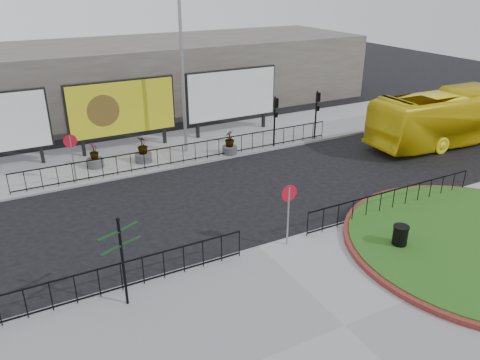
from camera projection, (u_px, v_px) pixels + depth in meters
ground at (259, 248)px, 17.78m from camera, size 90.00×90.00×0.00m
pavement_near at (344, 327)px, 13.72m from camera, size 30.00×10.00×0.12m
pavement_far at (156, 151)px, 27.45m from camera, size 44.00×6.00×0.12m
railing_near_left at (99, 283)px, 14.69m from camera, size 10.00×0.10×1.10m
railing_near_right at (393, 200)px, 20.07m from camera, size 9.00×0.10×1.10m
railing_far at (189, 153)px, 25.46m from camera, size 18.00×0.10×1.10m
speed_sign_far at (71, 148)px, 22.46m from camera, size 0.64×0.07×2.47m
speed_sign_near at (289, 202)px, 17.12m from camera, size 0.64×0.07×2.47m
billboard_mid at (122, 108)px, 26.57m from camera, size 6.20×0.31×4.10m
billboard_right at (232, 95)px, 29.59m from camera, size 6.20×0.31×4.10m
lamp_post at (182, 70)px, 25.38m from camera, size 0.74×0.18×9.23m
signal_pole_a at (275, 114)px, 27.28m from camera, size 0.22×0.26×3.00m
signal_pole_b at (317, 108)px, 28.58m from camera, size 0.22×0.26×3.00m
building_backdrop at (110, 79)px, 34.55m from camera, size 40.00×10.00×5.00m
fingerpost_sign at (122, 253)px, 13.89m from camera, size 1.39×0.72×3.04m
litter_bin at (400, 238)px, 17.33m from camera, size 0.59×0.59×0.97m
bus at (456, 116)px, 28.48m from camera, size 11.98×3.28×3.31m
planter_a at (95, 159)px, 24.83m from camera, size 0.89×0.89×1.34m
planter_b at (143, 152)px, 25.51m from camera, size 0.91×0.91×1.46m
planter_c at (230, 145)px, 26.66m from camera, size 0.85×0.85×1.40m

